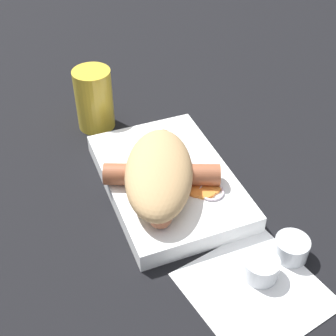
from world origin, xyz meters
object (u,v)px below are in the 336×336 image
at_px(sausage, 162,174).
at_px(drink_glass, 94,99).
at_px(bread_roll, 159,172).
at_px(condiment_cup_far, 291,249).
at_px(condiment_cup_near, 260,269).
at_px(food_tray, 168,181).

bearing_deg(sausage, drink_glass, 11.12).
bearing_deg(sausage, bread_roll, 134.48).
bearing_deg(condiment_cup_far, condiment_cup_near, 103.90).
height_order(sausage, condiment_cup_far, sausage).
distance_m(condiment_cup_far, drink_glass, 0.39).
bearing_deg(condiment_cup_far, drink_glass, 22.66).
bearing_deg(bread_roll, food_tray, -45.44).
height_order(condiment_cup_near, drink_glass, drink_glass).
xyz_separation_m(bread_roll, drink_glass, (0.21, 0.03, -0.00)).
xyz_separation_m(condiment_cup_near, condiment_cup_far, (0.01, -0.05, 0.00)).
xyz_separation_m(food_tray, bread_roll, (-0.02, 0.02, 0.04)).
xyz_separation_m(bread_roll, condiment_cup_far, (-0.15, -0.12, -0.04)).
relative_size(food_tray, sausage, 1.44).
xyz_separation_m(bread_roll, condiment_cup_near, (-0.16, -0.07, -0.04)).
bearing_deg(condiment_cup_far, sausage, 35.21).
relative_size(bread_roll, sausage, 1.14).
distance_m(food_tray, condiment_cup_near, 0.19).
distance_m(food_tray, condiment_cup_far, 0.19).
bearing_deg(condiment_cup_far, food_tray, 29.21).
bearing_deg(drink_glass, bread_roll, -170.96).
distance_m(food_tray, drink_glass, 0.20).
relative_size(bread_roll, drink_glass, 1.94).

